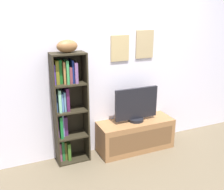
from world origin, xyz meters
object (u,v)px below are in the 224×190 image
object	(u,v)px
tv_stand	(135,135)
television	(136,105)
football	(67,46)
bookshelf	(67,107)

from	to	relation	value
tv_stand	television	world-z (taller)	television
tv_stand	television	size ratio (longest dim) A/B	1.72
football	tv_stand	size ratio (longest dim) A/B	0.24
football	television	bearing A→B (deg)	-4.71
football	bookshelf	bearing A→B (deg)	145.37
bookshelf	television	world-z (taller)	bookshelf
bookshelf	football	xyz separation A→B (m)	(0.04, -0.03, 0.77)
bookshelf	football	distance (m)	0.77
tv_stand	television	distance (m)	0.46
football	tv_stand	distance (m)	1.61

